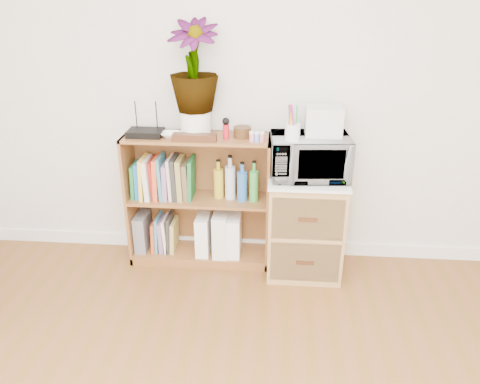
# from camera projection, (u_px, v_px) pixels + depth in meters

# --- Properties ---
(skirting_board) EXTENTS (4.00, 0.02, 0.10)m
(skirting_board) POSITION_uv_depth(u_px,v_px,m) (249.00, 244.00, 3.59)
(skirting_board) COLOR white
(skirting_board) RESTS_ON ground
(bookshelf) EXTENTS (1.00, 0.30, 0.95)m
(bookshelf) POSITION_uv_depth(u_px,v_px,m) (199.00, 201.00, 3.32)
(bookshelf) COLOR brown
(bookshelf) RESTS_ON ground
(wicker_unit) EXTENTS (0.50, 0.45, 0.70)m
(wicker_unit) POSITION_uv_depth(u_px,v_px,m) (305.00, 225.00, 3.24)
(wicker_unit) COLOR #9E7542
(wicker_unit) RESTS_ON ground
(microwave) EXTENTS (0.53, 0.38, 0.28)m
(microwave) POSITION_uv_depth(u_px,v_px,m) (309.00, 157.00, 3.02)
(microwave) COLOR white
(microwave) RESTS_ON wicker_unit
(pen_cup) EXTENTS (0.09, 0.09, 0.10)m
(pen_cup) POSITION_uv_depth(u_px,v_px,m) (292.00, 132.00, 2.88)
(pen_cup) COLOR silver
(pen_cup) RESTS_ON microwave
(small_appliance) EXTENTS (0.23, 0.19, 0.18)m
(small_appliance) POSITION_uv_depth(u_px,v_px,m) (324.00, 121.00, 2.97)
(small_appliance) COLOR silver
(small_appliance) RESTS_ON microwave
(router) EXTENTS (0.23, 0.16, 0.04)m
(router) POSITION_uv_depth(u_px,v_px,m) (146.00, 133.00, 3.12)
(router) COLOR black
(router) RESTS_ON bookshelf
(white_bowl) EXTENTS (0.13, 0.13, 0.03)m
(white_bowl) POSITION_uv_depth(u_px,v_px,m) (171.00, 135.00, 3.10)
(white_bowl) COLOR white
(white_bowl) RESTS_ON bookshelf
(plant_pot) EXTENTS (0.20, 0.20, 0.17)m
(plant_pot) POSITION_uv_depth(u_px,v_px,m) (196.00, 123.00, 3.11)
(plant_pot) COLOR white
(plant_pot) RESTS_ON bookshelf
(potted_plant) EXTENTS (0.32, 0.32, 0.57)m
(potted_plant) POSITION_uv_depth(u_px,v_px,m) (193.00, 66.00, 2.95)
(potted_plant) COLOR #3F7B31
(potted_plant) RESTS_ON plant_pot
(trinket_box) EXTENTS (0.29, 0.07, 0.05)m
(trinket_box) POSITION_uv_depth(u_px,v_px,m) (195.00, 138.00, 3.02)
(trinket_box) COLOR #381C0F
(trinket_box) RESTS_ON bookshelf
(kokeshi_doll) EXTENTS (0.04, 0.04, 0.10)m
(kokeshi_doll) POSITION_uv_depth(u_px,v_px,m) (226.00, 132.00, 3.05)
(kokeshi_doll) COLOR #B31620
(kokeshi_doll) RESTS_ON bookshelf
(wooden_bowl) EXTENTS (0.12, 0.12, 0.07)m
(wooden_bowl) POSITION_uv_depth(u_px,v_px,m) (242.00, 132.00, 3.09)
(wooden_bowl) COLOR #331F0D
(wooden_bowl) RESTS_ON bookshelf
(paint_jars) EXTENTS (0.11, 0.04, 0.06)m
(paint_jars) POSITION_uv_depth(u_px,v_px,m) (257.00, 138.00, 3.00)
(paint_jars) COLOR pink
(paint_jars) RESTS_ON bookshelf
(file_box) EXTENTS (0.08, 0.22, 0.28)m
(file_box) POSITION_uv_depth(u_px,v_px,m) (143.00, 231.00, 3.46)
(file_box) COLOR slate
(file_box) RESTS_ON bookshelf
(magazine_holder_left) EXTENTS (0.09, 0.24, 0.29)m
(magazine_holder_left) POSITION_uv_depth(u_px,v_px,m) (204.00, 233.00, 3.41)
(magazine_holder_left) COLOR white
(magazine_holder_left) RESTS_ON bookshelf
(magazine_holder_mid) EXTENTS (0.10, 0.26, 0.32)m
(magazine_holder_mid) POSITION_uv_depth(u_px,v_px,m) (221.00, 232.00, 3.40)
(magazine_holder_mid) COLOR white
(magazine_holder_mid) RESTS_ON bookshelf
(magazine_holder_right) EXTENTS (0.09, 0.24, 0.30)m
(magazine_holder_right) POSITION_uv_depth(u_px,v_px,m) (234.00, 234.00, 3.39)
(magazine_holder_right) COLOR white
(magazine_holder_right) RESTS_ON bookshelf
(cookbooks) EXTENTS (0.44, 0.20, 0.31)m
(cookbooks) POSITION_uv_depth(u_px,v_px,m) (164.00, 178.00, 3.27)
(cookbooks) COLOR #1D6D34
(cookbooks) RESTS_ON bookshelf
(liquor_bottles) EXTENTS (0.47, 0.07, 0.30)m
(liquor_bottles) POSITION_uv_depth(u_px,v_px,m) (245.00, 181.00, 3.22)
(liquor_bottles) COLOR gold
(liquor_bottles) RESTS_ON bookshelf
(lower_books) EXTENTS (0.18, 0.19, 0.28)m
(lower_books) POSITION_uv_depth(u_px,v_px,m) (165.00, 233.00, 3.45)
(lower_books) COLOR #B94920
(lower_books) RESTS_ON bookshelf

